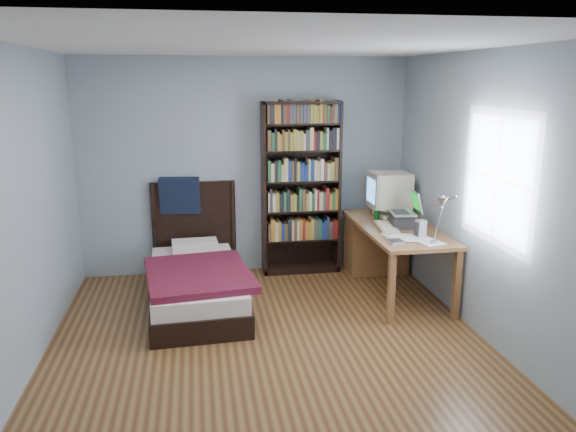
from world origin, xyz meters
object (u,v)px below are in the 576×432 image
at_px(desk, 381,242).
at_px(desk_lamp, 441,207).
at_px(speaker, 421,229).
at_px(bed, 196,278).
at_px(soda_can, 377,215).
at_px(laptop, 403,217).
at_px(crt_monitor, 388,191).
at_px(keyboard, 386,227).
at_px(bookshelf, 301,188).

distance_m(desk, desk_lamp, 1.68).
relative_size(speaker, bed, 0.08).
bearing_deg(desk_lamp, soda_can, 96.28).
bearing_deg(laptop, speaker, -85.65).
relative_size(desk, bed, 0.85).
bearing_deg(laptop, bed, 177.82).
relative_size(desk_lamp, soda_can, 4.64).
bearing_deg(crt_monitor, speaker, -89.20).
bearing_deg(speaker, keyboard, 109.13).
xyz_separation_m(soda_can, bookshelf, (-0.75, 0.56, 0.22)).
bearing_deg(desk, laptop, -84.08).
distance_m(soda_can, bookshelf, 0.96).
relative_size(keyboard, bookshelf, 0.23).
distance_m(crt_monitor, bookshelf, 1.01).
bearing_deg(bed, bookshelf, 32.47).
bearing_deg(soda_can, speaker, -72.80).
relative_size(soda_can, bed, 0.06).
xyz_separation_m(crt_monitor, bed, (-2.19, -0.46, -0.75)).
xyz_separation_m(laptop, keyboard, (-0.19, -0.03, -0.09)).
relative_size(desk_lamp, keyboard, 1.21).
bearing_deg(keyboard, desk_lamp, -75.15).
distance_m(bookshelf, bed, 1.65).
distance_m(desk_lamp, bookshelf, 2.06).
distance_m(crt_monitor, bed, 2.36).
distance_m(crt_monitor, keyboard, 0.66).
relative_size(desk, keyboard, 3.78).
xyz_separation_m(crt_monitor, desk_lamp, (-0.06, -1.52, 0.16)).
xyz_separation_m(desk, bed, (-2.12, -0.44, -0.16)).
bearing_deg(desk_lamp, speaker, 82.66).
relative_size(desk, desk_lamp, 3.11).
height_order(desk, keyboard, keyboard).
height_order(keyboard, bed, bed).
distance_m(keyboard, bed, 2.05).
relative_size(soda_can, bookshelf, 0.06).
distance_m(speaker, bed, 2.32).
xyz_separation_m(crt_monitor, soda_can, (-0.20, -0.23, -0.22)).
bearing_deg(keyboard, desk, 81.91).
bearing_deg(crt_monitor, desk_lamp, -92.36).
xyz_separation_m(desk, soda_can, (-0.13, -0.21, 0.37)).
bearing_deg(desk, crt_monitor, 13.01).
height_order(desk, bookshelf, bookshelf).
xyz_separation_m(laptop, bed, (-2.18, 0.08, -0.58)).
height_order(crt_monitor, desk_lamp, desk_lamp).
distance_m(crt_monitor, soda_can, 0.38).
bearing_deg(laptop, bookshelf, 136.88).
relative_size(keyboard, bed, 0.22).
bearing_deg(desk_lamp, crt_monitor, 87.64).
distance_m(desk, bed, 2.17).
relative_size(crt_monitor, laptop, 1.29).
bearing_deg(crt_monitor, desk, -166.99).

